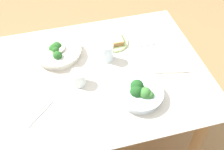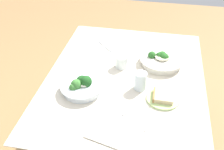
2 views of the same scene
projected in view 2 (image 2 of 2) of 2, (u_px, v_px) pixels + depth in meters
The scene contains 10 objects.
dining_table at pixel (125, 93), 1.66m from camera, with size 1.18×0.92×0.72m.
broccoli_bowl_far at pixel (161, 60), 1.68m from camera, with size 0.27×0.27×0.08m.
broccoli_bowl_near at pixel (82, 86), 1.47m from camera, with size 0.24×0.24×0.10m.
bread_side_plate at pixel (163, 97), 1.42m from camera, with size 0.18×0.18×0.04m.
water_glass_center at pixel (140, 81), 1.48m from camera, with size 0.07×0.07×0.10m, color silver.
water_glass_side at pixel (121, 61), 1.65m from camera, with size 0.08×0.08×0.08m, color silver.
fork_by_far_bowl at pixel (146, 122), 1.30m from camera, with size 0.11×0.01×0.00m.
fork_by_near_bowl at pixel (118, 116), 1.33m from camera, with size 0.07×0.09×0.00m.
table_knife_left at pixel (105, 47), 1.86m from camera, with size 0.18×0.01×0.00m, color #B7B7BC.
napkin_folded_upper at pixel (109, 129), 1.26m from camera, with size 0.18×0.17×0.01m, color #B1A997.
Camera 2 is at (1.25, 0.16, 1.69)m, focal length 43.08 mm.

